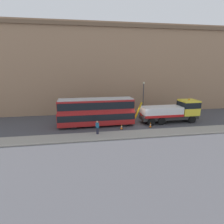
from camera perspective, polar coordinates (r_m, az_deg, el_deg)
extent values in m
plane|color=#424247|center=(28.86, 7.68, -3.73)|extent=(120.00, 120.00, 0.00)
cube|color=gray|center=(25.07, 10.52, -6.34)|extent=(60.00, 2.80, 0.15)
cube|color=#9E7A5B|center=(35.75, 3.99, 12.69)|extent=(60.00, 1.20, 16.00)
cube|color=brown|center=(35.70, 4.52, 24.63)|extent=(60.00, 0.30, 0.60)
cube|color=#2D2D2D|center=(30.84, 16.74, -1.41)|extent=(9.03, 2.33, 0.55)
cube|color=yellow|center=(32.10, 22.01, 1.36)|extent=(2.64, 2.64, 2.30)
cube|color=black|center=(32.02, 22.08, 2.14)|extent=(2.66, 2.66, 0.90)
cube|color=silver|center=(30.04, 14.66, 0.25)|extent=(6.14, 2.68, 1.40)
cube|color=red|center=(30.16, 14.60, -0.71)|extent=(6.14, 2.74, 0.36)
cylinder|color=#B79914|center=(28.62, 7.94, 0.53)|extent=(1.24, 0.30, 2.52)
sphere|color=orange|center=(31.88, 22.21, 3.59)|extent=(0.24, 0.24, 0.24)
cylinder|color=black|center=(33.43, 20.90, -1.09)|extent=(1.16, 0.36, 1.16)
cylinder|color=black|center=(31.63, 22.96, -2.07)|extent=(1.16, 0.36, 1.16)
cylinder|color=black|center=(31.16, 13.00, -1.55)|extent=(1.16, 0.36, 1.16)
cylinder|color=black|center=(29.21, 14.71, -2.66)|extent=(1.16, 0.36, 1.16)
cylinder|color=black|center=(30.57, 10.25, -1.71)|extent=(1.16, 0.36, 1.16)
cylinder|color=black|center=(28.58, 11.80, -2.85)|extent=(1.16, 0.36, 1.16)
cube|color=#AD1E1E|center=(27.68, -4.75, -1.62)|extent=(11.03, 2.65, 1.90)
cube|color=#AD1E1E|center=(27.27, -4.82, 2.03)|extent=(10.81, 2.55, 1.70)
cube|color=black|center=(27.62, -4.76, -1.12)|extent=(10.92, 2.70, 0.90)
cube|color=black|center=(27.25, -4.82, 2.24)|extent=(10.70, 2.70, 1.00)
cube|color=#B2B2B2|center=(27.10, -4.86, 3.92)|extent=(10.59, 2.45, 0.12)
cube|color=yellow|center=(28.44, 6.34, 1.34)|extent=(0.08, 1.50, 0.44)
cylinder|color=black|center=(29.53, 2.62, -2.17)|extent=(1.04, 0.31, 1.04)
cylinder|color=black|center=(27.51, 3.64, -3.36)|extent=(1.04, 0.31, 1.04)
cylinder|color=black|center=(28.82, -11.48, -2.83)|extent=(1.04, 0.31, 1.04)
cylinder|color=black|center=(26.75, -11.54, -4.11)|extent=(1.04, 0.31, 1.04)
cylinder|color=#232333|center=(24.19, -4.42, -5.63)|extent=(0.41, 0.41, 0.85)
cube|color=#1E6084|center=(23.96, -4.45, -3.97)|extent=(0.43, 0.48, 0.62)
sphere|color=tan|center=(23.84, -4.47, -2.99)|extent=(0.24, 0.24, 0.24)
cone|color=orange|center=(26.35, 2.89, -4.48)|extent=(0.32, 0.32, 0.72)
cylinder|color=white|center=(26.34, 2.89, -4.41)|extent=(0.21, 0.21, 0.10)
cube|color=black|center=(26.45, 2.88, -5.18)|extent=(0.36, 0.36, 0.04)
cone|color=orange|center=(27.71, 11.53, -3.84)|extent=(0.32, 0.32, 0.72)
cylinder|color=white|center=(27.70, 11.53, -3.77)|extent=(0.21, 0.21, 0.10)
cube|color=black|center=(27.81, 11.49, -4.51)|extent=(0.36, 0.36, 0.04)
cylinder|color=#38383D|center=(34.93, 9.38, 3.87)|extent=(0.16, 0.16, 5.50)
sphere|color=#EAE5C6|center=(34.58, 9.57, 8.61)|extent=(0.36, 0.36, 0.36)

